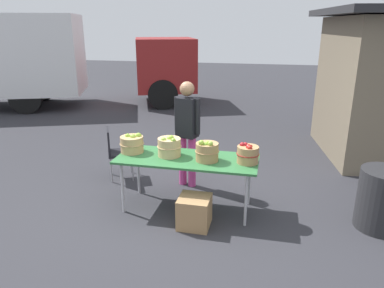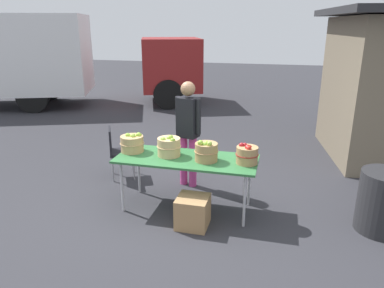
{
  "view_description": "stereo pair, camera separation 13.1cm",
  "coord_description": "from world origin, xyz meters",
  "px_view_note": "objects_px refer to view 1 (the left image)",
  "views": [
    {
      "loc": [
        1.06,
        -4.43,
        2.46
      ],
      "look_at": [
        0.0,
        0.3,
        0.85
      ],
      "focal_mm": 33.79,
      "sensor_mm": 36.0,
      "label": 1
    },
    {
      "loc": [
        1.19,
        -4.4,
        2.46
      ],
      "look_at": [
        0.0,
        0.3,
        0.85
      ],
      "focal_mm": 33.79,
      "sensor_mm": 36.0,
      "label": 2
    }
  ],
  "objects_px": {
    "market_table": "(187,161)",
    "apple_basket_green_0": "(132,144)",
    "produce_crate": "(194,212)",
    "apple_basket_green_1": "(169,147)",
    "box_truck": "(47,58)",
    "vendor_adult": "(187,126)",
    "folding_chair": "(116,149)",
    "apple_basket_green_2": "(207,151)",
    "trash_barrel": "(383,200)",
    "apple_basket_red_0": "(248,154)"
  },
  "relations": [
    {
      "from": "market_table",
      "to": "apple_basket_green_0",
      "type": "relative_size",
      "value": 5.59
    },
    {
      "from": "market_table",
      "to": "produce_crate",
      "type": "xyz_separation_m",
      "value": [
        0.2,
        -0.44,
        -0.51
      ]
    },
    {
      "from": "apple_basket_green_1",
      "to": "box_truck",
      "type": "distance_m",
      "value": 7.84
    },
    {
      "from": "vendor_adult",
      "to": "folding_chair",
      "type": "bearing_deg",
      "value": 16.22
    },
    {
      "from": "apple_basket_green_2",
      "to": "trash_barrel",
      "type": "xyz_separation_m",
      "value": [
        2.22,
        0.08,
        -0.49
      ]
    },
    {
      "from": "apple_basket_green_2",
      "to": "produce_crate",
      "type": "relative_size",
      "value": 0.8
    },
    {
      "from": "apple_basket_green_1",
      "to": "folding_chair",
      "type": "height_order",
      "value": "apple_basket_green_1"
    },
    {
      "from": "apple_basket_red_0",
      "to": "apple_basket_green_2",
      "type": "bearing_deg",
      "value": -176.13
    },
    {
      "from": "market_table",
      "to": "vendor_adult",
      "type": "bearing_deg",
      "value": 103.22
    },
    {
      "from": "folding_chair",
      "to": "produce_crate",
      "type": "bearing_deg",
      "value": -153.75
    },
    {
      "from": "apple_basket_red_0",
      "to": "apple_basket_green_1",
      "type": "bearing_deg",
      "value": 178.25
    },
    {
      "from": "market_table",
      "to": "folding_chair",
      "type": "height_order",
      "value": "folding_chair"
    },
    {
      "from": "apple_basket_red_0",
      "to": "trash_barrel",
      "type": "distance_m",
      "value": 1.76
    },
    {
      "from": "apple_basket_green_1",
      "to": "trash_barrel",
      "type": "bearing_deg",
      "value": 0.33
    },
    {
      "from": "vendor_adult",
      "to": "folding_chair",
      "type": "xyz_separation_m",
      "value": [
        -1.21,
        0.01,
        -0.47
      ]
    },
    {
      "from": "folding_chair",
      "to": "trash_barrel",
      "type": "xyz_separation_m",
      "value": [
        3.89,
        -0.72,
        -0.12
      ]
    },
    {
      "from": "vendor_adult",
      "to": "produce_crate",
      "type": "height_order",
      "value": "vendor_adult"
    },
    {
      "from": "apple_basket_green_0",
      "to": "box_truck",
      "type": "relative_size",
      "value": 0.04
    },
    {
      "from": "vendor_adult",
      "to": "apple_basket_red_0",
      "type": "bearing_deg",
      "value": 159.08
    },
    {
      "from": "market_table",
      "to": "box_truck",
      "type": "relative_size",
      "value": 0.24
    },
    {
      "from": "apple_basket_red_0",
      "to": "vendor_adult",
      "type": "relative_size",
      "value": 0.18
    },
    {
      "from": "trash_barrel",
      "to": "produce_crate",
      "type": "distance_m",
      "value": 2.36
    },
    {
      "from": "apple_basket_red_0",
      "to": "vendor_adult",
      "type": "distance_m",
      "value": 1.24
    },
    {
      "from": "apple_basket_green_0",
      "to": "produce_crate",
      "type": "distance_m",
      "value": 1.31
    },
    {
      "from": "apple_basket_green_0",
      "to": "apple_basket_green_1",
      "type": "height_order",
      "value": "apple_basket_green_1"
    },
    {
      "from": "market_table",
      "to": "apple_basket_red_0",
      "type": "bearing_deg",
      "value": -0.37
    },
    {
      "from": "market_table",
      "to": "apple_basket_green_2",
      "type": "distance_m",
      "value": 0.33
    },
    {
      "from": "apple_basket_green_2",
      "to": "apple_basket_green_1",
      "type": "bearing_deg",
      "value": 172.71
    },
    {
      "from": "apple_basket_green_2",
      "to": "apple_basket_red_0",
      "type": "relative_size",
      "value": 1.07
    },
    {
      "from": "market_table",
      "to": "apple_basket_green_0",
      "type": "xyz_separation_m",
      "value": [
        -0.81,
        0.06,
        0.17
      ]
    },
    {
      "from": "apple_basket_red_0",
      "to": "vendor_adult",
      "type": "xyz_separation_m",
      "value": [
        -0.98,
        0.76,
        0.11
      ]
    },
    {
      "from": "apple_basket_green_2",
      "to": "folding_chair",
      "type": "xyz_separation_m",
      "value": [
        -1.66,
        0.8,
        -0.37
      ]
    },
    {
      "from": "vendor_adult",
      "to": "folding_chair",
      "type": "distance_m",
      "value": 1.3
    },
    {
      "from": "apple_basket_green_0",
      "to": "apple_basket_green_1",
      "type": "xyz_separation_m",
      "value": [
        0.55,
        -0.04,
        0.01
      ]
    },
    {
      "from": "apple_basket_green_2",
      "to": "vendor_adult",
      "type": "bearing_deg",
      "value": 119.84
    },
    {
      "from": "apple_basket_green_2",
      "to": "apple_basket_red_0",
      "type": "xyz_separation_m",
      "value": [
        0.53,
        0.04,
        -0.01
      ]
    },
    {
      "from": "apple_basket_green_2",
      "to": "box_truck",
      "type": "xyz_separation_m",
      "value": [
        -6.01,
        5.64,
        0.61
      ]
    },
    {
      "from": "apple_basket_green_0",
      "to": "apple_basket_red_0",
      "type": "relative_size",
      "value": 1.14
    },
    {
      "from": "vendor_adult",
      "to": "box_truck",
      "type": "xyz_separation_m",
      "value": [
        -5.55,
        4.85,
        0.51
      ]
    },
    {
      "from": "apple_basket_green_1",
      "to": "apple_basket_red_0",
      "type": "relative_size",
      "value": 1.11
    },
    {
      "from": "market_table",
      "to": "folding_chair",
      "type": "distance_m",
      "value": 1.59
    },
    {
      "from": "market_table",
      "to": "apple_basket_green_2",
      "type": "xyz_separation_m",
      "value": [
        0.28,
        -0.04,
        0.17
      ]
    },
    {
      "from": "apple_basket_green_0",
      "to": "market_table",
      "type": "bearing_deg",
      "value": -4.53
    },
    {
      "from": "box_truck",
      "to": "folding_chair",
      "type": "relative_size",
      "value": 9.26
    },
    {
      "from": "market_table",
      "to": "box_truck",
      "type": "xyz_separation_m",
      "value": [
        -5.73,
        5.6,
        0.78
      ]
    },
    {
      "from": "apple_basket_green_0",
      "to": "apple_basket_red_0",
      "type": "bearing_deg",
      "value": -2.45
    },
    {
      "from": "market_table",
      "to": "vendor_adult",
      "type": "relative_size",
      "value": 1.14
    },
    {
      "from": "trash_barrel",
      "to": "produce_crate",
      "type": "xyz_separation_m",
      "value": [
        -2.3,
        -0.48,
        -0.19
      ]
    },
    {
      "from": "apple_basket_red_0",
      "to": "box_truck",
      "type": "relative_size",
      "value": 0.04
    },
    {
      "from": "apple_basket_green_1",
      "to": "produce_crate",
      "type": "relative_size",
      "value": 0.84
    }
  ]
}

